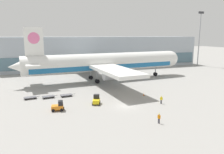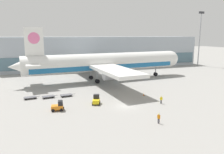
% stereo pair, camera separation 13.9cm
% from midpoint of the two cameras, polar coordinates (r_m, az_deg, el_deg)
% --- Properties ---
extents(ground_plane, '(400.00, 400.00, 0.00)m').
position_cam_midpoint_polar(ground_plane, '(46.58, 3.45, -7.64)').
color(ground_plane, gray).
extents(terminal_building, '(90.00, 18.20, 14.00)m').
position_cam_midpoint_polar(terminal_building, '(103.89, -2.38, 6.59)').
color(terminal_building, '#9EA8B2').
rests_on(terminal_building, ground_plane).
extents(light_mast, '(2.80, 0.50, 25.71)m').
position_cam_midpoint_polar(light_mast, '(114.65, 21.87, 10.11)').
color(light_mast, '#9EA0A5').
rests_on(light_mast, ground_plane).
extents(airplane_main, '(58.09, 48.46, 17.00)m').
position_cam_midpoint_polar(airplane_main, '(71.43, -2.32, 3.70)').
color(airplane_main, white).
rests_on(airplane_main, ground_plane).
extents(baggage_tug_foreground, '(2.62, 1.93, 2.00)m').
position_cam_midpoint_polar(baggage_tug_foreground, '(45.02, -13.94, -7.44)').
color(baggage_tug_foreground, orange).
rests_on(baggage_tug_foreground, ground_plane).
extents(baggage_tug_mid, '(2.32, 2.77, 2.00)m').
position_cam_midpoint_polar(baggage_tug_mid, '(47.92, -4.20, -6.01)').
color(baggage_tug_mid, yellow).
rests_on(baggage_tug_mid, ground_plane).
extents(baggage_dolly_lead, '(3.77, 1.83, 0.48)m').
position_cam_midpoint_polar(baggage_dolly_lead, '(54.98, -20.65, -5.01)').
color(baggage_dolly_lead, '#56565B').
rests_on(baggage_dolly_lead, ground_plane).
extents(baggage_dolly_second, '(3.77, 1.83, 0.48)m').
position_cam_midpoint_polar(baggage_dolly_second, '(54.45, -16.37, -4.89)').
color(baggage_dolly_second, '#56565B').
rests_on(baggage_dolly_second, ground_plane).
extents(baggage_dolly_third, '(3.77, 1.83, 0.48)m').
position_cam_midpoint_polar(baggage_dolly_third, '(54.67, -11.90, -4.61)').
color(baggage_dolly_third, '#56565B').
rests_on(baggage_dolly_third, ground_plane).
extents(ground_crew_near, '(0.36, 0.52, 1.79)m').
position_cam_midpoint_polar(ground_crew_near, '(38.41, 12.08, -10.31)').
color(ground_crew_near, black).
rests_on(ground_crew_near, ground_plane).
extents(ground_crew_far, '(0.44, 0.42, 1.73)m').
position_cam_midpoint_polar(ground_crew_far, '(49.14, 12.67, -5.66)').
color(ground_crew_far, black).
rests_on(ground_crew_far, ground_plane).
extents(traffic_cone_near, '(0.40, 0.40, 0.74)m').
position_cam_midpoint_polar(traffic_cone_near, '(54.71, 8.21, -4.51)').
color(traffic_cone_near, black).
rests_on(traffic_cone_near, ground_plane).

